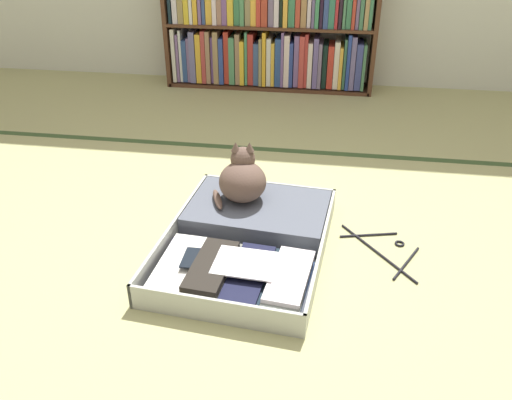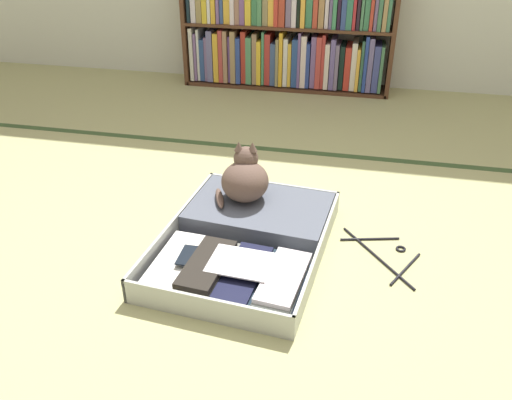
% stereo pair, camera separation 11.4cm
% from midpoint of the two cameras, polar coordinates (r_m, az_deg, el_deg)
% --- Properties ---
extents(ground_plane, '(10.00, 10.00, 0.00)m').
position_cam_midpoint_polar(ground_plane, '(2.04, -3.64, -8.13)').
color(ground_plane, tan).
extents(tatami_border, '(4.80, 0.05, 0.00)m').
position_cam_midpoint_polar(tatami_border, '(3.00, 0.79, 5.48)').
color(tatami_border, '#39512B').
rests_on(tatami_border, ground_plane).
extents(bookshelf, '(1.51, 0.25, 0.90)m').
position_cam_midpoint_polar(bookshelf, '(3.93, 0.52, 18.07)').
color(bookshelf, '#51311F').
rests_on(bookshelf, ground_plane).
extents(open_suitcase, '(0.70, 0.90, 0.10)m').
position_cam_midpoint_polar(open_suitcase, '(2.16, -2.25, -4.00)').
color(open_suitcase, '#B1B5AA').
rests_on(open_suitcase, ground_plane).
extents(black_cat, '(0.26, 0.26, 0.25)m').
position_cam_midpoint_polar(black_cat, '(2.28, -2.94, 2.28)').
color(black_cat, brown).
rests_on(black_cat, open_suitcase).
extents(clothes_hanger, '(0.32, 0.36, 0.01)m').
position_cam_midpoint_polar(clothes_hanger, '(2.21, 12.35, -5.28)').
color(clothes_hanger, black).
rests_on(clothes_hanger, ground_plane).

